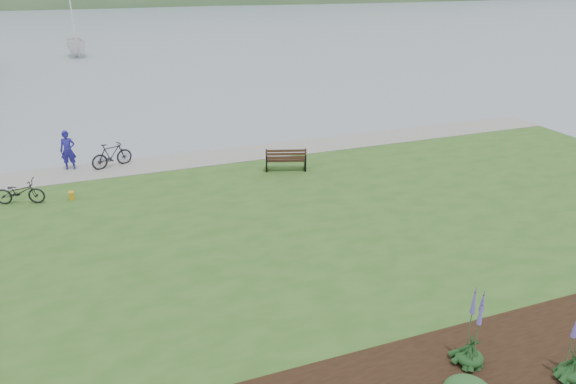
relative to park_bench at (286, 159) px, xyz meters
name	(u,v)px	position (x,y,z in m)	size (l,w,h in m)	color
ground	(302,220)	(-0.85, -4.06, -0.94)	(600.00, 600.00, 0.00)	gray
lawn	(324,239)	(-0.85, -6.06, -0.74)	(34.00, 20.00, 0.40)	#2C551E
shoreline_path	(249,153)	(-0.85, 2.84, -0.53)	(34.00, 2.20, 0.03)	gray
far_hillside	(169,2)	(19.15, 165.94, -0.94)	(580.00, 80.00, 38.00)	#355932
park_bench	(286,159)	(0.00, 0.00, 0.00)	(1.89, 1.21, 1.09)	black
person	(67,147)	(-8.88, 3.44, 0.50)	(0.76, 0.52, 2.09)	navy
bicycle_a	(19,192)	(-10.57, 0.17, -0.07)	(1.81, 0.63, 0.95)	black
bicycle_b	(112,155)	(-7.12, 3.14, 0.02)	(1.86, 0.54, 1.12)	black
sailboat	(78,56)	(-8.81, 42.76, -0.94)	(8.85, 9.01, 23.34)	silver
pannier	(72,195)	(-8.79, -0.03, -0.39)	(0.18, 0.28, 0.30)	#BC8616
echium_4	(474,330)	(-0.42, -12.86, 0.38)	(0.62, 0.62, 2.30)	#123315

